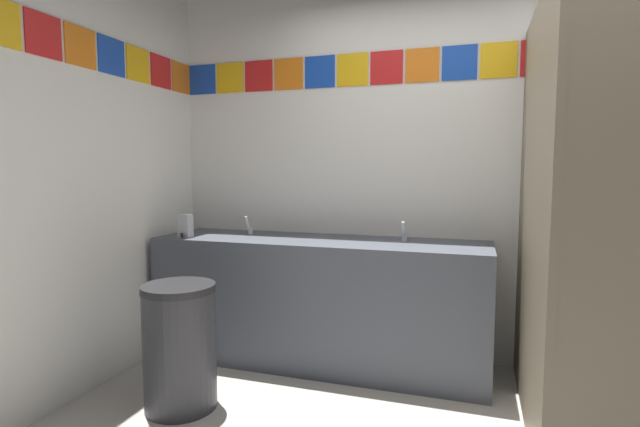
% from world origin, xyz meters
% --- Properties ---
extents(wall_back, '(4.37, 0.09, 2.80)m').
position_xyz_m(wall_back, '(0.00, 1.52, 1.41)').
color(wall_back, white).
rests_on(wall_back, ground_plane).
extents(wall_side, '(0.09, 2.96, 2.80)m').
position_xyz_m(wall_side, '(-2.22, -0.00, 1.41)').
color(wall_side, white).
rests_on(wall_side, ground_plane).
extents(vanity_counter, '(2.26, 0.61, 0.86)m').
position_xyz_m(vanity_counter, '(-1.00, 1.18, 0.44)').
color(vanity_counter, '#4C515B').
rests_on(vanity_counter, ground_plane).
extents(faucet_left, '(0.04, 0.10, 0.14)m').
position_xyz_m(faucet_left, '(-1.57, 1.27, 0.91)').
color(faucet_left, silver).
rests_on(faucet_left, vanity_counter).
extents(faucet_right, '(0.04, 0.10, 0.14)m').
position_xyz_m(faucet_right, '(-0.44, 1.27, 0.91)').
color(faucet_right, silver).
rests_on(faucet_right, vanity_counter).
extents(soap_dispenser, '(0.09, 0.09, 0.16)m').
position_xyz_m(soap_dispenser, '(-1.93, 0.99, 0.94)').
color(soap_dispenser, '#B7BABF').
rests_on(soap_dispenser, vanity_counter).
extents(stall_divider, '(0.92, 1.36, 2.18)m').
position_xyz_m(stall_divider, '(0.47, 0.55, 1.09)').
color(stall_divider, '#726651').
rests_on(stall_divider, ground_plane).
extents(toilet, '(0.39, 0.49, 0.74)m').
position_xyz_m(toilet, '(0.81, 1.04, 0.30)').
color(toilet, white).
rests_on(toilet, ground_plane).
extents(trash_bin, '(0.40, 0.40, 0.70)m').
position_xyz_m(trash_bin, '(-1.54, 0.33, 0.35)').
color(trash_bin, '#333338').
rests_on(trash_bin, ground_plane).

